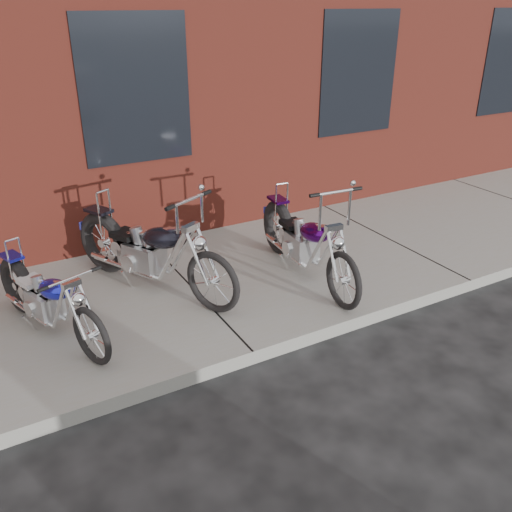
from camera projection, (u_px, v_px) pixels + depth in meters
ground at (253, 365)px, 5.25m from camera, size 120.00×120.00×0.00m
sidewalk at (192, 292)px, 6.40m from camera, size 22.00×3.00×0.15m
chopper_purple at (305, 245)px, 6.48m from camera, size 0.55×2.26×1.27m
chopper_blue at (49, 302)px, 5.34m from camera, size 0.77×1.91×0.86m
chopper_third at (150, 254)px, 6.16m from camera, size 1.18×2.23×1.23m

